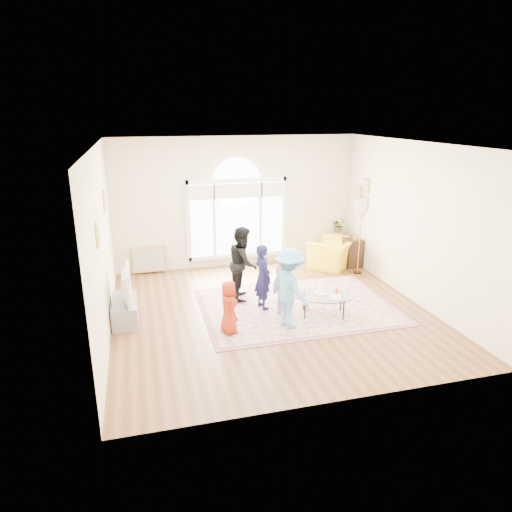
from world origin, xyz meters
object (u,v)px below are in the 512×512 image
object	(u,v)px
area_rug	(297,306)
television	(123,285)
tv_console	(125,311)
armchair	(332,253)
coffee_table	(324,296)

from	to	relation	value
area_rug	television	bearing A→B (deg)	176.51
tv_console	armchair	world-z (taller)	armchair
television	coffee_table	distance (m)	3.74
area_rug	coffee_table	xyz separation A→B (m)	(0.33, -0.52, 0.39)
area_rug	coffee_table	bearing A→B (deg)	-57.38
area_rug	armchair	size ratio (longest dim) A/B	3.29
television	armchair	size ratio (longest dim) A/B	0.96
tv_console	television	size ratio (longest dim) A/B	0.95
television	area_rug	bearing A→B (deg)	-3.49
tv_console	television	bearing A→B (deg)	-0.00
tv_console	coffee_table	bearing A→B (deg)	-11.18
television	armchair	bearing A→B (deg)	20.83
television	armchair	xyz separation A→B (m)	(4.99, 1.90, -0.37)
tv_console	armchair	bearing A→B (deg)	20.80
coffee_table	area_rug	bearing A→B (deg)	140.35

